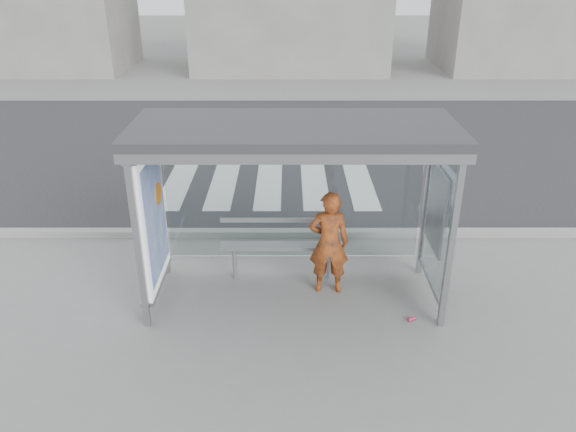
{
  "coord_description": "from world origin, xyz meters",
  "views": [
    {
      "loc": [
        -0.09,
        -7.0,
        4.63
      ],
      "look_at": [
        -0.08,
        0.2,
        1.22
      ],
      "focal_mm": 35.0,
      "sensor_mm": 36.0,
      "label": 1
    }
  ],
  "objects_px": {
    "bus_shelter": "(267,169)",
    "soda_can": "(411,319)",
    "person": "(329,243)",
    "bench": "(282,245)"
  },
  "relations": [
    {
      "from": "bus_shelter",
      "to": "person",
      "type": "relative_size",
      "value": 2.65
    },
    {
      "from": "bus_shelter",
      "to": "soda_can",
      "type": "bearing_deg",
      "value": -18.64
    },
    {
      "from": "bench",
      "to": "soda_can",
      "type": "height_order",
      "value": "bench"
    },
    {
      "from": "person",
      "to": "bus_shelter",
      "type": "bearing_deg",
      "value": 9.09
    },
    {
      "from": "soda_can",
      "to": "bus_shelter",
      "type": "bearing_deg",
      "value": 161.36
    },
    {
      "from": "soda_can",
      "to": "person",
      "type": "bearing_deg",
      "value": 144.51
    },
    {
      "from": "bench",
      "to": "soda_can",
      "type": "xyz_separation_m",
      "value": [
        1.8,
        -1.14,
        -0.54
      ]
    },
    {
      "from": "bus_shelter",
      "to": "person",
      "type": "xyz_separation_m",
      "value": [
        0.88,
        0.12,
        -1.18
      ]
    },
    {
      "from": "bus_shelter",
      "to": "bench",
      "type": "bearing_deg",
      "value": 67.14
    },
    {
      "from": "bus_shelter",
      "to": "soda_can",
      "type": "height_order",
      "value": "bus_shelter"
    }
  ]
}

